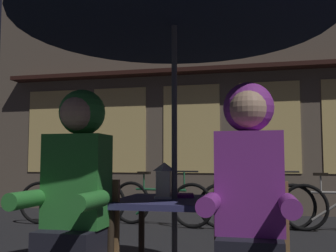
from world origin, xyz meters
TOP-DOWN VIEW (x-y plane):
  - cafe_table at (0.00, 0.00)m, footprint 0.72×0.72m
  - lantern at (-0.07, 0.01)m, footprint 0.11×0.11m
  - chair_left at (-0.48, -0.37)m, footprint 0.40×0.40m
  - person_left_hooded at (-0.48, -0.43)m, footprint 0.45×0.56m
  - person_right_hooded at (0.48, -0.43)m, footprint 0.45×0.56m
  - shopfront_building at (-0.02, 5.40)m, footprint 10.00×0.93m
  - bicycle_nearest at (-2.34, 3.31)m, footprint 1.66×0.34m
  - bicycle_second at (-0.95, 3.45)m, footprint 1.66×0.38m
  - bicycle_third at (0.47, 3.45)m, footprint 1.67×0.25m
  - book at (0.00, 0.12)m, footprint 0.22×0.18m

SIDE VIEW (x-z plane):
  - bicycle_nearest at x=-2.34m, z-range -0.07..0.77m
  - bicycle_second at x=-0.95m, z-range -0.07..0.77m
  - bicycle_third at x=0.47m, z-range -0.07..0.77m
  - chair_left at x=-0.48m, z-range 0.05..0.92m
  - cafe_table at x=0.00m, z-range 0.27..1.01m
  - book at x=0.00m, z-range 0.74..0.76m
  - person_left_hooded at x=-0.48m, z-range 0.15..1.55m
  - person_right_hooded at x=0.48m, z-range 0.15..1.55m
  - lantern at x=-0.07m, z-range 0.75..0.98m
  - shopfront_building at x=-0.02m, z-range -0.01..6.19m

